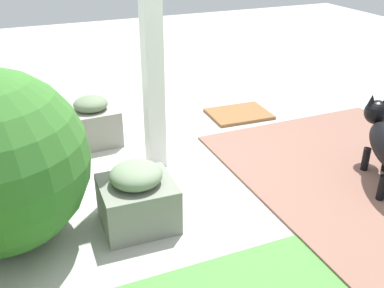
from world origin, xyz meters
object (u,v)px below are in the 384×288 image
Objects in this scene: porch_pillar at (151,25)px; stone_planter_nearest at (93,123)px; doormat at (239,114)px; stone_planter_mid at (137,198)px.

porch_pillar is 1.13m from stone_planter_nearest.
doormat is (-1.08, -0.63, -1.07)m from porch_pillar.
doormat is at bearing -177.99° from stone_planter_nearest.
stone_planter_mid is at bearing 90.45° from stone_planter_nearest.
porch_pillar reaches higher than stone_planter_mid.
porch_pillar is at bearing -117.12° from stone_planter_mid.
stone_planter_mid reaches higher than stone_planter_nearest.
stone_planter_mid is at bearing 62.88° from porch_pillar.
stone_planter_mid is 0.80× the size of doormat.
stone_planter_mid reaches higher than doormat.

